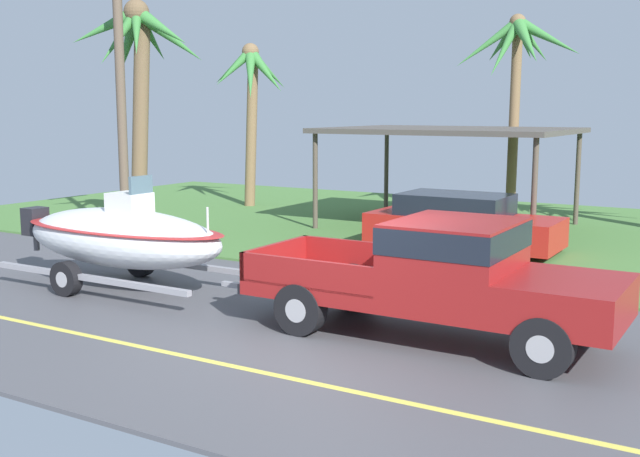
{
  "coord_description": "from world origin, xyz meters",
  "views": [
    {
      "loc": [
        5.39,
        -9.72,
        3.41
      ],
      "look_at": [
        -1.45,
        1.75,
        1.33
      ],
      "focal_mm": 43.42,
      "sensor_mm": 36.0,
      "label": 1
    }
  ],
  "objects_px": {
    "carport_awning": "(450,133)",
    "palm_tree_near_left": "(140,63)",
    "pickup_truck_towing": "(452,274)",
    "palm_tree_far_right": "(251,86)",
    "utility_pole": "(120,69)",
    "parked_sedan_near": "(461,223)",
    "boat_on_trailer": "(121,237)",
    "palm_tree_mid": "(518,61)"
  },
  "relations": [
    {
      "from": "boat_on_trailer",
      "to": "palm_tree_mid",
      "type": "height_order",
      "value": "palm_tree_mid"
    },
    {
      "from": "pickup_truck_towing",
      "to": "utility_pole",
      "type": "relative_size",
      "value": 0.69
    },
    {
      "from": "pickup_truck_towing",
      "to": "parked_sedan_near",
      "type": "height_order",
      "value": "pickup_truck_towing"
    },
    {
      "from": "pickup_truck_towing",
      "to": "utility_pole",
      "type": "distance_m",
      "value": 11.64
    },
    {
      "from": "carport_awning",
      "to": "palm_tree_far_right",
      "type": "relative_size",
      "value": 1.18
    },
    {
      "from": "parked_sedan_near",
      "to": "palm_tree_far_right",
      "type": "bearing_deg",
      "value": 154.98
    },
    {
      "from": "pickup_truck_towing",
      "to": "utility_pole",
      "type": "xyz_separation_m",
      "value": [
        -10.43,
        3.92,
        3.37
      ]
    },
    {
      "from": "carport_awning",
      "to": "boat_on_trailer",
      "type": "bearing_deg",
      "value": -103.85
    },
    {
      "from": "pickup_truck_towing",
      "to": "palm_tree_far_right",
      "type": "height_order",
      "value": "palm_tree_far_right"
    },
    {
      "from": "palm_tree_mid",
      "to": "utility_pole",
      "type": "height_order",
      "value": "utility_pole"
    },
    {
      "from": "carport_awning",
      "to": "palm_tree_near_left",
      "type": "height_order",
      "value": "palm_tree_near_left"
    },
    {
      "from": "pickup_truck_towing",
      "to": "palm_tree_mid",
      "type": "height_order",
      "value": "palm_tree_mid"
    },
    {
      "from": "utility_pole",
      "to": "palm_tree_near_left",
      "type": "bearing_deg",
      "value": 110.72
    },
    {
      "from": "utility_pole",
      "to": "boat_on_trailer",
      "type": "bearing_deg",
      "value": -45.98
    },
    {
      "from": "boat_on_trailer",
      "to": "carport_awning",
      "type": "height_order",
      "value": "carport_awning"
    },
    {
      "from": "palm_tree_far_right",
      "to": "utility_pole",
      "type": "bearing_deg",
      "value": -79.69
    },
    {
      "from": "palm_tree_far_right",
      "to": "utility_pole",
      "type": "relative_size",
      "value": 0.66
    },
    {
      "from": "carport_awning",
      "to": "palm_tree_mid",
      "type": "bearing_deg",
      "value": 64.4
    },
    {
      "from": "palm_tree_mid",
      "to": "utility_pole",
      "type": "distance_m",
      "value": 11.53
    },
    {
      "from": "pickup_truck_towing",
      "to": "boat_on_trailer",
      "type": "bearing_deg",
      "value": -180.0
    },
    {
      "from": "parked_sedan_near",
      "to": "palm_tree_far_right",
      "type": "relative_size",
      "value": 0.81
    },
    {
      "from": "palm_tree_near_left",
      "to": "palm_tree_far_right",
      "type": "relative_size",
      "value": 1.11
    },
    {
      "from": "parked_sedan_near",
      "to": "palm_tree_far_right",
      "type": "height_order",
      "value": "palm_tree_far_right"
    },
    {
      "from": "boat_on_trailer",
      "to": "utility_pole",
      "type": "height_order",
      "value": "utility_pole"
    },
    {
      "from": "pickup_truck_towing",
      "to": "palm_tree_mid",
      "type": "distance_m",
      "value": 13.57
    },
    {
      "from": "parked_sedan_near",
      "to": "palm_tree_near_left",
      "type": "height_order",
      "value": "palm_tree_near_left"
    },
    {
      "from": "palm_tree_mid",
      "to": "boat_on_trailer",
      "type": "bearing_deg",
      "value": -106.2
    },
    {
      "from": "carport_awning",
      "to": "pickup_truck_towing",
      "type": "bearing_deg",
      "value": -68.24
    },
    {
      "from": "parked_sedan_near",
      "to": "carport_awning",
      "type": "xyz_separation_m",
      "value": [
        -1.62,
        3.24,
        2.06
      ]
    },
    {
      "from": "pickup_truck_towing",
      "to": "palm_tree_near_left",
      "type": "height_order",
      "value": "palm_tree_near_left"
    },
    {
      "from": "palm_tree_near_left",
      "to": "utility_pole",
      "type": "bearing_deg",
      "value": -69.28
    },
    {
      "from": "utility_pole",
      "to": "palm_tree_far_right",
      "type": "bearing_deg",
      "value": 100.31
    },
    {
      "from": "carport_awning",
      "to": "palm_tree_far_right",
      "type": "bearing_deg",
      "value": 171.86
    },
    {
      "from": "pickup_truck_towing",
      "to": "carport_awning",
      "type": "xyz_separation_m",
      "value": [
        -4.1,
        10.28,
        1.72
      ]
    },
    {
      "from": "carport_awning",
      "to": "palm_tree_far_right",
      "type": "xyz_separation_m",
      "value": [
        -7.68,
        1.1,
        1.44
      ]
    },
    {
      "from": "parked_sedan_near",
      "to": "palm_tree_mid",
      "type": "bearing_deg",
      "value": 94.74
    },
    {
      "from": "carport_awning",
      "to": "parked_sedan_near",
      "type": "bearing_deg",
      "value": -63.46
    },
    {
      "from": "palm_tree_mid",
      "to": "utility_pole",
      "type": "xyz_separation_m",
      "value": [
        -7.47,
        -8.77,
        -0.43
      ]
    },
    {
      "from": "pickup_truck_towing",
      "to": "carport_awning",
      "type": "relative_size",
      "value": 0.87
    },
    {
      "from": "boat_on_trailer",
      "to": "parked_sedan_near",
      "type": "xyz_separation_m",
      "value": [
        4.15,
        7.04,
        -0.32
      ]
    },
    {
      "from": "utility_pole",
      "to": "parked_sedan_near",
      "type": "bearing_deg",
      "value": 21.49
    },
    {
      "from": "parked_sedan_near",
      "to": "boat_on_trailer",
      "type": "bearing_deg",
      "value": -120.53
    }
  ]
}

